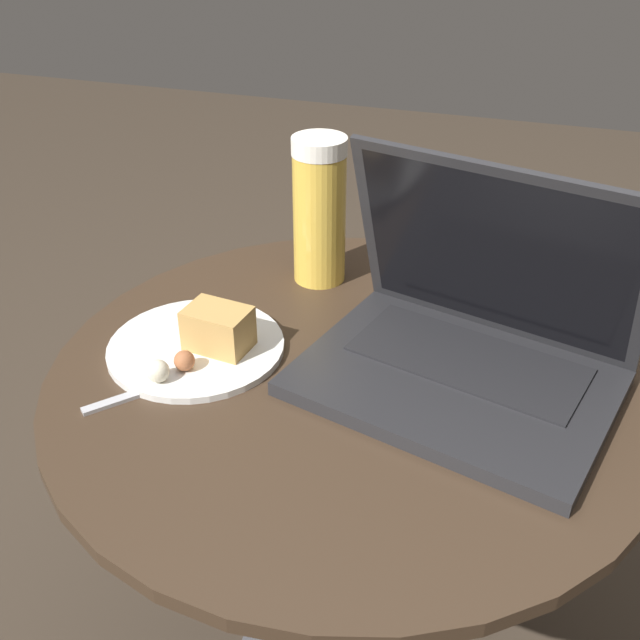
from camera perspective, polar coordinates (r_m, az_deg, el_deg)
name	(u,v)px	position (r m, az deg, el deg)	size (l,w,h in m)	color
table	(347,455)	(1.00, 2.10, -10.24)	(0.74, 0.74, 0.58)	#515156
napkin	(201,352)	(0.95, -9.09, -2.44)	(0.17, 0.12, 0.00)	silver
laptop	(468,339)	(0.89, 11.22, -1.40)	(0.41, 0.34, 0.26)	#232326
beer_glass	(319,211)	(1.07, -0.05, 8.31)	(0.08, 0.08, 0.21)	gold
snack_plate	(202,341)	(0.95, -9.01, -1.58)	(0.22, 0.22, 0.06)	silver
fork	(169,383)	(0.91, -11.42, -4.73)	(0.13, 0.15, 0.00)	#B2B2B7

